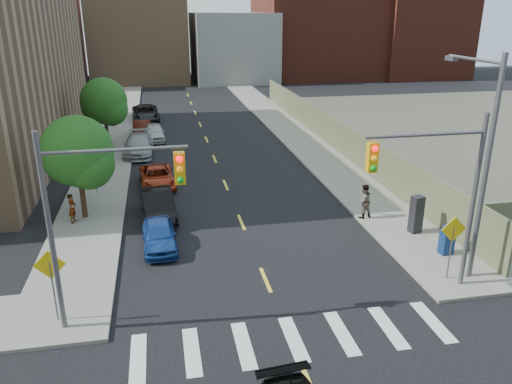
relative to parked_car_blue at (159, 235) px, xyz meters
name	(u,v)px	position (x,y,z in m)	size (l,w,h in m)	color
sidewalk_nw	(119,120)	(-3.55, 29.65, -0.56)	(3.50, 73.00, 0.15)	gray
sidewalk_ne	(271,114)	(11.95, 29.65, -0.56)	(3.50, 73.00, 0.15)	gray
fence_north	(330,131)	(13.80, 16.15, 0.61)	(0.12, 44.00, 2.50)	#5B6345
bg_bldg_west	(25,42)	(-17.80, 58.15, 5.36)	(14.00, 18.00, 12.00)	#592319
bg_bldg_midwest	(139,30)	(-1.80, 60.15, 6.86)	(14.00, 16.00, 15.00)	#8C6B4C
bg_bldg_center	(232,47)	(12.20, 58.15, 4.36)	(12.00, 16.00, 10.00)	gray
bg_bldg_east	(316,26)	(26.20, 60.15, 7.36)	(18.00, 18.00, 16.00)	#592319
bg_bldg_fareast	(413,19)	(42.20, 58.15, 8.36)	(14.00, 16.00, 18.00)	#592319
signal_nw	(97,205)	(-1.78, -5.85, 3.89)	(4.59, 0.30, 7.00)	#59595E
signal_ne	(439,182)	(10.18, -5.85, 3.89)	(4.59, 0.30, 7.00)	#59595E
streetlight_ne	(482,153)	(12.40, -4.95, 4.58)	(0.25, 3.70, 9.00)	#59595E
warn_sign_nw	(51,273)	(-3.60, -5.35, 1.36)	(1.06, 0.06, 2.83)	#59595E
warn_sign_ne	(453,236)	(11.40, -5.35, 1.36)	(1.06, 0.06, 2.83)	#59595E
warn_sign_midwest	(94,161)	(-3.60, 8.15, 1.36)	(1.06, 0.06, 2.83)	#59595E
tree_west_near	(78,155)	(-3.80, 4.19, 2.84)	(3.66, 3.64, 5.52)	#332114
tree_west_far	(104,104)	(-3.80, 19.19, 2.84)	(3.66, 3.64, 5.52)	#332114
parked_car_blue	(159,235)	(0.00, 0.00, 0.00)	(1.51, 3.75, 1.28)	navy
parked_car_black	(158,205)	(0.00, 3.63, 0.10)	(1.56, 4.47, 1.47)	black
parked_car_red	(157,177)	(0.00, 8.69, -0.02)	(2.05, 4.44, 1.23)	#A92D10
parked_car_silver	(139,145)	(-1.30, 16.38, 0.11)	(2.11, 5.20, 1.51)	#93969A
parked_car_white	(154,132)	(-0.13, 20.66, 0.06)	(1.66, 4.13, 1.41)	#BDBDBD
parked_car_maroon	(142,129)	(-1.16, 22.11, 0.06)	(1.48, 4.25, 1.40)	#3C120C
parked_car_grey	(146,113)	(-0.93, 28.95, 0.13)	(2.54, 5.51, 1.53)	black
mailbox	(447,240)	(12.52, -3.36, 0.18)	(0.62, 0.50, 1.39)	navy
payphone	(416,214)	(12.28, -0.98, 0.44)	(0.55, 0.45, 1.85)	black
pedestrian_west	(72,208)	(-4.28, 3.48, 0.28)	(0.56, 0.37, 1.53)	gray
pedestrian_east	(364,201)	(10.50, 1.24, 0.42)	(0.88, 0.69, 1.82)	gray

